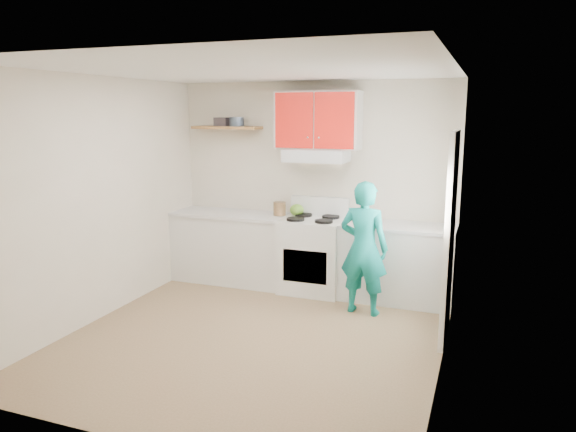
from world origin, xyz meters
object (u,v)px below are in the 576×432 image
at_px(kettle, 297,210).
at_px(crock, 280,210).
at_px(tin, 237,122).
at_px(stove, 313,255).
at_px(person, 364,248).

distance_m(kettle, crock, 0.22).
bearing_deg(tin, stove, -7.24).
xyz_separation_m(tin, crock, (0.61, -0.05, -1.10)).
bearing_deg(tin, crock, -4.98).
bearing_deg(person, stove, -29.37).
relative_size(stove, tin, 4.76).
height_order(stove, tin, tin).
height_order(crock, person, person).
bearing_deg(person, kettle, -27.66).
height_order(tin, crock, tin).
bearing_deg(kettle, person, -30.73).
relative_size(tin, crock, 1.00).
xyz_separation_m(kettle, crock, (-0.21, -0.06, 0.00)).
bearing_deg(crock, person, -26.33).
relative_size(stove, crock, 4.77).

